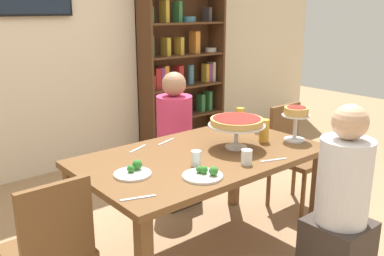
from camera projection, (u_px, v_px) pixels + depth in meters
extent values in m
plane|color=#9E7A56|center=(201.00, 254.00, 2.94)|extent=(12.00, 12.00, 0.00)
cube|color=beige|center=(56.00, 34.00, 4.19)|extent=(8.00, 0.12, 2.80)
cube|color=brown|center=(202.00, 156.00, 2.75)|extent=(1.58, 0.94, 0.04)
cube|color=brown|center=(317.00, 198.00, 3.00)|extent=(0.07, 0.07, 0.70)
cube|color=brown|center=(74.00, 219.00, 2.70)|extent=(0.07, 0.07, 0.70)
cube|color=brown|center=(234.00, 166.00, 3.60)|extent=(0.07, 0.07, 0.70)
cube|color=#4C2D19|center=(145.00, 60.00, 4.66)|extent=(0.03, 0.30, 2.20)
cube|color=#4C2D19|center=(216.00, 53.00, 5.31)|extent=(0.03, 0.30, 2.20)
cube|color=#4C2D19|center=(176.00, 55.00, 5.09)|extent=(1.10, 0.02, 2.20)
cube|color=#4C2D19|center=(183.00, 144.00, 5.28)|extent=(1.04, 0.28, 0.02)
cube|color=#4C2D19|center=(183.00, 115.00, 5.18)|extent=(1.04, 0.28, 0.02)
cube|color=#4C2D19|center=(183.00, 86.00, 5.08)|extent=(1.04, 0.28, 0.02)
cube|color=#4C2D19|center=(183.00, 55.00, 4.98)|extent=(1.04, 0.28, 0.02)
cube|color=#4C2D19|center=(183.00, 23.00, 4.88)|extent=(1.04, 0.28, 0.02)
cube|color=#3D3838|center=(151.00, 113.00, 4.86)|extent=(0.04, 0.13, 0.18)
cube|color=#B7932D|center=(163.00, 109.00, 4.96)|extent=(0.07, 0.13, 0.23)
cube|color=#7A3370|center=(174.00, 109.00, 5.07)|extent=(0.05, 0.13, 0.17)
cube|color=#3D3838|center=(178.00, 106.00, 5.10)|extent=(0.04, 0.13, 0.24)
cube|color=#7A3370|center=(187.00, 105.00, 5.19)|extent=(0.06, 0.13, 0.21)
cube|color=#2D6B38|center=(201.00, 103.00, 5.32)|extent=(0.06, 0.11, 0.22)
cube|color=#2D6B38|center=(208.00, 100.00, 5.39)|extent=(0.05, 0.13, 0.24)
cube|color=maroon|center=(151.00, 82.00, 4.77)|extent=(0.06, 0.13, 0.16)
cube|color=maroon|center=(156.00, 78.00, 4.80)|extent=(0.07, 0.13, 0.24)
cube|color=#7A3370|center=(160.00, 78.00, 4.84)|extent=(0.05, 0.13, 0.24)
cube|color=orange|center=(164.00, 77.00, 4.87)|extent=(0.06, 0.13, 0.25)
cube|color=maroon|center=(178.00, 75.00, 5.00)|extent=(0.06, 0.13, 0.24)
cylinder|color=#3D7084|center=(191.00, 74.00, 5.12)|extent=(0.08, 0.08, 0.23)
cube|color=#B7932D|center=(205.00, 73.00, 5.27)|extent=(0.05, 0.10, 0.23)
cube|color=#7A3370|center=(208.00, 73.00, 5.30)|extent=(0.05, 0.10, 0.22)
cube|color=#B2A88E|center=(211.00, 71.00, 5.33)|extent=(0.04, 0.13, 0.24)
cube|color=#2D6B38|center=(149.00, 46.00, 4.66)|extent=(0.06, 0.11, 0.23)
cube|color=#B7932D|center=(166.00, 47.00, 4.80)|extent=(0.05, 0.13, 0.20)
cube|color=#B7932D|center=(179.00, 46.00, 4.92)|extent=(0.05, 0.13, 0.20)
cube|color=orange|center=(195.00, 42.00, 5.05)|extent=(0.07, 0.13, 0.26)
cylinder|color=beige|center=(211.00, 50.00, 5.25)|extent=(0.14, 0.14, 0.05)
cube|color=#2D6B38|center=(148.00, 15.00, 4.56)|extent=(0.05, 0.13, 0.17)
cube|color=#B7932D|center=(164.00, 11.00, 4.69)|extent=(0.05, 0.13, 0.24)
cube|color=#2D6B38|center=(177.00, 12.00, 4.80)|extent=(0.05, 0.13, 0.23)
cylinder|color=#3D7084|center=(189.00, 19.00, 4.93)|extent=(0.16, 0.16, 0.06)
cube|color=#3D3838|center=(207.00, 14.00, 5.09)|extent=(0.04, 0.13, 0.16)
cube|color=#382D28|center=(336.00, 255.00, 2.53)|extent=(0.34, 0.34, 0.45)
cylinder|color=silver|center=(344.00, 181.00, 2.40)|extent=(0.30, 0.30, 0.50)
sphere|color=tan|center=(350.00, 122.00, 2.31)|extent=(0.20, 0.20, 0.20)
cube|color=#382D28|center=(175.00, 178.00, 3.68)|extent=(0.34, 0.34, 0.45)
cylinder|color=#D63866|center=(174.00, 125.00, 3.55)|extent=(0.30, 0.30, 0.50)
sphere|color=#A87A5B|center=(174.00, 84.00, 3.45)|extent=(0.20, 0.20, 0.20)
cube|color=brown|center=(47.00, 252.00, 2.20)|extent=(0.40, 0.40, 0.04)
cube|color=brown|center=(57.00, 225.00, 2.00)|extent=(0.36, 0.04, 0.42)
cube|color=brown|center=(300.00, 160.00, 3.52)|extent=(0.40, 0.40, 0.04)
cube|color=brown|center=(284.00, 129.00, 3.59)|extent=(0.36, 0.04, 0.42)
cylinder|color=brown|center=(328.00, 186.00, 3.56)|extent=(0.04, 0.04, 0.41)
cylinder|color=brown|center=(303.00, 197.00, 3.35)|extent=(0.04, 0.04, 0.41)
cylinder|color=brown|center=(294.00, 174.00, 3.82)|extent=(0.04, 0.04, 0.41)
cylinder|color=brown|center=(269.00, 184.00, 3.61)|extent=(0.04, 0.04, 0.41)
cylinder|color=silver|center=(236.00, 147.00, 2.85)|extent=(0.15, 0.15, 0.01)
cylinder|color=silver|center=(236.00, 136.00, 2.83)|extent=(0.03, 0.03, 0.14)
cylinder|color=silver|center=(237.00, 125.00, 2.81)|extent=(0.38, 0.38, 0.01)
cylinder|color=tan|center=(237.00, 121.00, 2.80)|extent=(0.35, 0.35, 0.04)
cylinder|color=maroon|center=(237.00, 118.00, 2.80)|extent=(0.32, 0.32, 0.00)
cylinder|color=silver|center=(294.00, 139.00, 3.01)|extent=(0.15, 0.15, 0.01)
cylinder|color=silver|center=(295.00, 127.00, 2.99)|extent=(0.03, 0.03, 0.17)
cylinder|color=silver|center=(296.00, 115.00, 2.96)|extent=(0.20, 0.20, 0.01)
cylinder|color=tan|center=(296.00, 111.00, 2.96)|extent=(0.17, 0.17, 0.05)
cylinder|color=maroon|center=(297.00, 107.00, 2.95)|extent=(0.13, 0.13, 0.00)
cylinder|color=white|center=(202.00, 176.00, 2.36)|extent=(0.23, 0.23, 0.01)
sphere|color=#2D7028|center=(213.00, 171.00, 2.34)|extent=(0.05, 0.05, 0.05)
sphere|color=#2D7028|center=(204.00, 170.00, 2.37)|extent=(0.04, 0.04, 0.04)
sphere|color=#2D7028|center=(199.00, 169.00, 2.38)|extent=(0.04, 0.04, 0.04)
cylinder|color=white|center=(133.00, 174.00, 2.38)|extent=(0.21, 0.21, 0.01)
sphere|color=#2D7028|center=(137.00, 165.00, 2.43)|extent=(0.06, 0.06, 0.06)
sphere|color=#2D7028|center=(131.00, 169.00, 2.38)|extent=(0.04, 0.04, 0.04)
cylinder|color=gold|center=(240.00, 117.00, 3.37)|extent=(0.07, 0.07, 0.14)
cylinder|color=gold|center=(264.00, 130.00, 2.97)|extent=(0.07, 0.07, 0.16)
cylinder|color=white|center=(247.00, 157.00, 2.54)|extent=(0.07, 0.07, 0.09)
cylinder|color=white|center=(196.00, 158.00, 2.52)|extent=(0.06, 0.06, 0.09)
cylinder|color=white|center=(258.00, 125.00, 3.20)|extent=(0.06, 0.06, 0.11)
cube|color=silver|center=(274.00, 160.00, 2.62)|extent=(0.17, 0.08, 0.00)
cube|color=silver|center=(138.00, 149.00, 2.83)|extent=(0.17, 0.08, 0.00)
cube|color=silver|center=(138.00, 198.00, 2.09)|extent=(0.18, 0.08, 0.00)
cube|color=silver|center=(166.00, 142.00, 2.97)|extent=(0.18, 0.07, 0.00)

